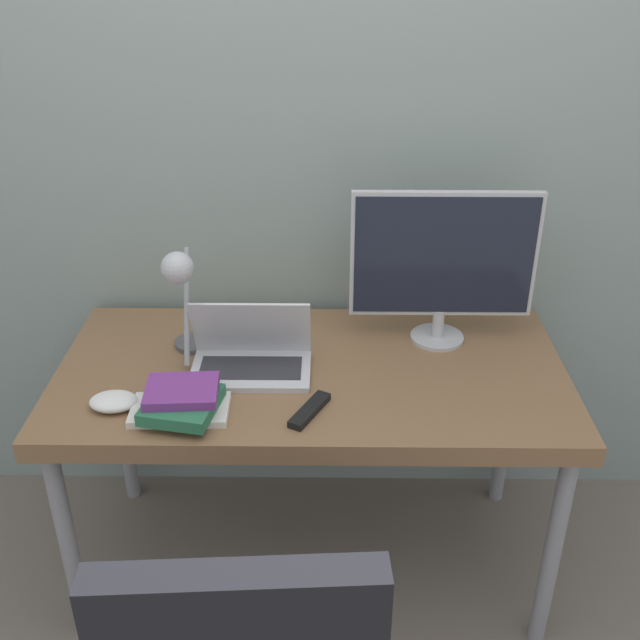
# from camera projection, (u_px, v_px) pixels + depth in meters

# --- Properties ---
(wall_back) EXTENTS (8.00, 0.05, 2.60)m
(wall_back) POSITION_uv_depth(u_px,v_px,m) (314.00, 148.00, 2.34)
(wall_back) COLOR gray
(wall_back) RESTS_ON ground_plane
(desk) EXTENTS (1.50, 0.75, 0.77)m
(desk) POSITION_uv_depth(u_px,v_px,m) (312.00, 386.00, 2.23)
(desk) COLOR brown
(desk) RESTS_ON ground_plane
(laptop) EXTENTS (0.35, 0.21, 0.21)m
(laptop) POSITION_uv_depth(u_px,v_px,m) (251.00, 356.00, 2.17)
(laptop) COLOR silver
(laptop) RESTS_ON desk
(monitor) EXTENTS (0.56, 0.17, 0.48)m
(monitor) POSITION_uv_depth(u_px,v_px,m) (443.00, 261.00, 2.23)
(monitor) COLOR #B7B7BC
(monitor) RESTS_ON desk
(desk_lamp) EXTENTS (0.12, 0.25, 0.37)m
(desk_lamp) POSITION_uv_depth(u_px,v_px,m) (183.00, 290.00, 2.11)
(desk_lamp) COLOR #4C4C51
(desk_lamp) RESTS_ON desk
(book_stack) EXTENTS (0.26, 0.22, 0.08)m
(book_stack) POSITION_uv_depth(u_px,v_px,m) (181.00, 402.00, 1.98)
(book_stack) COLOR silver
(book_stack) RESTS_ON desk
(tv_remote) EXTENTS (0.11, 0.17, 0.02)m
(tv_remote) POSITION_uv_depth(u_px,v_px,m) (309.00, 410.00, 2.00)
(tv_remote) COLOR black
(tv_remote) RESTS_ON desk
(game_controller) EXTENTS (0.13, 0.10, 0.04)m
(game_controller) POSITION_uv_depth(u_px,v_px,m) (114.00, 401.00, 2.01)
(game_controller) COLOR white
(game_controller) RESTS_ON desk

